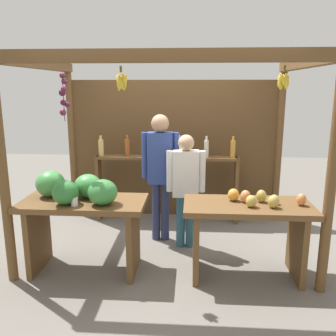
% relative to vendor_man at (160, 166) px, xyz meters
% --- Properties ---
extents(ground_plane, '(12.00, 12.00, 0.00)m').
position_rel_vendor_man_xyz_m(ground_plane, '(0.12, -0.09, -1.01)').
color(ground_plane, slate).
rests_on(ground_plane, ground).
extents(market_stall, '(3.31, 2.21, 2.34)m').
position_rel_vendor_man_xyz_m(market_stall, '(0.12, 0.40, 0.36)').
color(market_stall, brown).
rests_on(market_stall, ground).
extents(fruit_counter_left, '(1.34, 0.67, 1.10)m').
position_rel_vendor_man_xyz_m(fruit_counter_left, '(-0.80, -0.87, -0.25)').
color(fruit_counter_left, brown).
rests_on(fruit_counter_left, ground).
extents(fruit_counter_right, '(1.34, 0.64, 0.95)m').
position_rel_vendor_man_xyz_m(fruit_counter_right, '(1.01, -0.88, -0.40)').
color(fruit_counter_right, brown).
rests_on(fruit_counter_right, ground).
extents(bottle_shelf_unit, '(2.12, 0.22, 1.32)m').
position_rel_vendor_man_xyz_m(bottle_shelf_unit, '(0.02, 0.69, -0.21)').
color(bottle_shelf_unit, brown).
rests_on(bottle_shelf_unit, ground).
extents(vendor_man, '(0.48, 0.23, 1.67)m').
position_rel_vendor_man_xyz_m(vendor_man, '(0.00, 0.00, 0.00)').
color(vendor_man, navy).
rests_on(vendor_man, ground).
extents(vendor_woman, '(0.48, 0.20, 1.44)m').
position_rel_vendor_man_xyz_m(vendor_woman, '(0.33, -0.20, -0.16)').
color(vendor_woman, '#2A5972').
rests_on(vendor_woman, ground).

